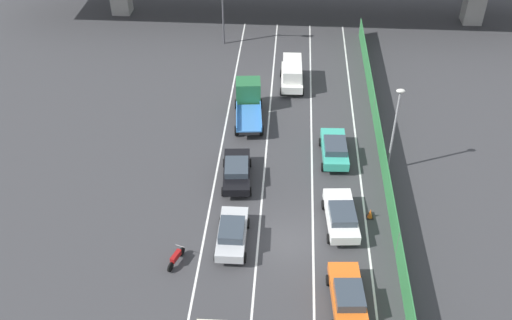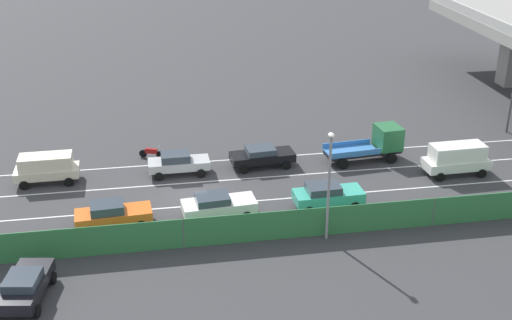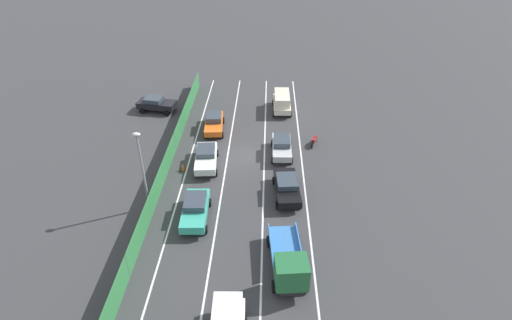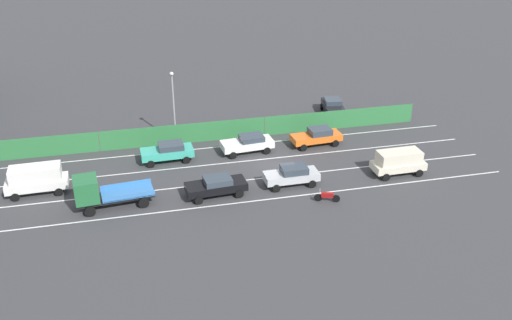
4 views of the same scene
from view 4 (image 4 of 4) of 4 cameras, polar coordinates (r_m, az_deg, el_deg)
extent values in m
plane|color=#38383A|center=(48.88, 2.06, -0.70)|extent=(300.00, 300.00, 0.00)
cube|color=silver|center=(43.17, -5.12, -4.68)|extent=(0.14, 49.99, 0.01)
cube|color=silver|center=(46.15, -5.78, -2.54)|extent=(0.14, 49.99, 0.01)
cube|color=silver|center=(49.20, -6.36, -0.66)|extent=(0.14, 49.99, 0.01)
cube|color=silver|center=(52.30, -6.87, 1.00)|extent=(0.14, 49.99, 0.01)
cube|color=#2D753D|center=(53.37, -7.14, 2.62)|extent=(0.06, 45.99, 1.89)
cylinder|color=#4C514C|center=(60.00, 15.26, 4.58)|extent=(0.10, 0.10, 1.89)
cylinder|color=#4C514C|center=(54.60, 0.87, 3.38)|extent=(0.10, 0.10, 1.89)
cylinder|color=#4C514C|center=(53.22, -15.35, 1.79)|extent=(0.10, 0.10, 1.89)
cube|color=silver|center=(51.19, -0.90, 1.60)|extent=(2.21, 4.77, 0.64)
cube|color=#333D47|center=(51.08, -0.46, 2.23)|extent=(1.78, 2.19, 0.47)
cylinder|color=black|center=(50.19, -2.30, 0.46)|extent=(0.27, 0.66, 0.64)
cylinder|color=black|center=(51.80, -2.86, 1.29)|extent=(0.27, 0.66, 0.64)
cylinder|color=black|center=(51.05, 1.10, 0.93)|extent=(0.27, 0.66, 0.64)
cylinder|color=black|center=(52.63, 0.45, 1.74)|extent=(0.27, 0.66, 0.64)
cube|color=#B7BABC|center=(45.76, 3.54, -1.61)|extent=(1.76, 4.38, 0.61)
cube|color=#333D47|center=(45.55, 3.82, -0.94)|extent=(1.53, 2.06, 0.54)
cylinder|color=black|center=(44.87, 2.03, -2.84)|extent=(0.23, 0.64, 0.64)
cylinder|color=black|center=(46.32, 1.45, -1.84)|extent=(0.23, 0.64, 0.64)
cylinder|color=black|center=(45.68, 5.62, -2.40)|extent=(0.23, 0.64, 0.64)
cylinder|color=black|center=(47.11, 4.94, -1.43)|extent=(0.23, 0.64, 0.64)
cube|color=silver|center=(47.66, -20.99, -2.19)|extent=(1.95, 4.73, 0.68)
cube|color=silver|center=(47.27, -21.16, -1.23)|extent=(1.71, 3.88, 1.11)
cylinder|color=black|center=(47.32, -22.87, -3.44)|extent=(0.24, 0.65, 0.64)
cylinder|color=black|center=(48.92, -22.66, -2.42)|extent=(0.24, 0.65, 0.64)
cylinder|color=black|center=(46.89, -19.05, -3.03)|extent=(0.24, 0.65, 0.64)
cylinder|color=black|center=(48.51, -18.97, -2.01)|extent=(0.24, 0.65, 0.64)
cube|color=beige|center=(48.83, 13.99, -0.51)|extent=(1.90, 4.40, 0.61)
cube|color=beige|center=(48.50, 14.09, 0.32)|extent=(1.67, 3.61, 0.96)
cylinder|color=black|center=(47.67, 12.84, -1.69)|extent=(0.23, 0.64, 0.64)
cylinder|color=black|center=(49.12, 11.91, -0.73)|extent=(0.23, 0.64, 0.64)
cylinder|color=black|center=(49.01, 15.96, -1.27)|extent=(0.23, 0.64, 0.64)
cylinder|color=black|center=(50.43, 14.96, -0.34)|extent=(0.23, 0.64, 0.64)
cube|color=teal|center=(50.15, -8.86, 0.74)|extent=(1.96, 4.57, 0.66)
cube|color=#333D47|center=(49.94, -8.49, 1.39)|extent=(1.66, 2.18, 0.49)
cylinder|color=black|center=(49.43, -10.44, -0.41)|extent=(0.24, 0.65, 0.64)
cylinder|color=black|center=(51.06, -10.66, 0.46)|extent=(0.24, 0.65, 0.64)
cylinder|color=black|center=(49.71, -6.94, 0.01)|extent=(0.24, 0.65, 0.64)
cylinder|color=black|center=(51.33, -7.26, 0.86)|extent=(0.24, 0.65, 0.64)
cube|color=black|center=(44.27, -4.01, -2.64)|extent=(2.20, 4.81, 0.60)
cube|color=#333D47|center=(44.05, -3.85, -2.02)|extent=(1.78, 2.20, 0.45)
cylinder|color=black|center=(43.41, -5.73, -4.03)|extent=(0.27, 0.66, 0.64)
cylinder|color=black|center=(44.99, -6.25, -2.91)|extent=(0.27, 0.66, 0.64)
cylinder|color=black|center=(44.07, -1.68, -3.41)|extent=(0.27, 0.66, 0.64)
cylinder|color=black|center=(45.62, -2.33, -2.33)|extent=(0.27, 0.66, 0.64)
cube|color=orange|center=(52.92, 6.01, 2.27)|extent=(2.09, 4.75, 0.58)
cube|color=#333D47|center=(52.83, 6.39, 2.88)|extent=(1.69, 2.09, 0.56)
cylinder|color=black|center=(51.80, 4.76, 1.23)|extent=(0.27, 0.65, 0.64)
cylinder|color=black|center=(53.28, 4.06, 1.99)|extent=(0.27, 0.65, 0.64)
cylinder|color=black|center=(52.99, 7.93, 1.65)|extent=(0.27, 0.65, 0.64)
cylinder|color=black|center=(54.44, 7.15, 2.39)|extent=(0.27, 0.65, 0.64)
cube|color=black|center=(44.14, -13.85, -3.58)|extent=(2.12, 5.83, 0.25)
cube|color=#236638|center=(43.63, -16.59, -2.82)|extent=(2.15, 1.89, 1.73)
cube|color=#3875BC|center=(44.11, -12.68, -3.21)|extent=(2.35, 4.01, 0.10)
cube|color=#3875BC|center=(43.17, -12.54, -3.57)|extent=(0.43, 3.84, 0.39)
cube|color=#3875BC|center=(44.86, -12.86, -2.41)|extent=(0.43, 3.84, 0.39)
cylinder|color=black|center=(43.39, -16.21, -4.94)|extent=(0.33, 0.82, 0.80)
cylinder|color=black|center=(45.14, -16.39, -3.69)|extent=(0.33, 0.82, 0.80)
cylinder|color=black|center=(43.56, -11.13, -4.20)|extent=(0.33, 0.82, 0.80)
cylinder|color=black|center=(45.30, -11.51, -2.98)|extent=(0.33, 0.82, 0.80)
cylinder|color=black|center=(43.86, 6.22, -3.75)|extent=(0.30, 0.60, 0.60)
cylinder|color=black|center=(43.90, 7.99, -3.84)|extent=(0.30, 0.60, 0.60)
cube|color=maroon|center=(43.74, 7.12, -3.48)|extent=(0.58, 0.96, 0.36)
cylinder|color=#B2B2B2|center=(43.56, 6.40, -3.05)|extent=(0.57, 0.23, 0.03)
cube|color=black|center=(60.28, 7.68, 5.25)|extent=(4.47, 2.52, 0.67)
cube|color=#333D47|center=(60.36, 7.66, 5.86)|extent=(2.11, 1.91, 0.46)
cylinder|color=black|center=(59.34, 8.79, 4.32)|extent=(0.67, 0.32, 0.64)
cylinder|color=black|center=(58.97, 7.04, 4.30)|extent=(0.67, 0.32, 0.64)
cylinder|color=black|center=(61.95, 8.25, 5.31)|extent=(0.67, 0.32, 0.64)
cylinder|color=black|center=(61.60, 6.56, 5.29)|extent=(0.67, 0.32, 0.64)
cylinder|color=gray|center=(52.81, -8.18, 4.98)|extent=(0.16, 0.16, 6.47)
ellipsoid|color=silver|center=(51.70, -8.42, 8.52)|extent=(0.60, 0.36, 0.28)
cone|color=orange|center=(53.00, -2.22, 1.96)|extent=(0.36, 0.36, 0.73)
cube|color=black|center=(53.15, -2.22, 1.61)|extent=(0.47, 0.47, 0.03)
camera|label=1|loc=(56.51, 32.38, 27.17)|focal=40.80mm
camera|label=2|loc=(83.27, -4.18, 24.93)|focal=46.31mm
camera|label=3|loc=(44.97, -43.01, 18.26)|focal=28.69mm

